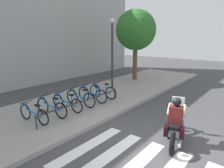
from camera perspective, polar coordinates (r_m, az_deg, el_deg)
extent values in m
plane|color=#424244|center=(6.43, 12.52, -16.60)|extent=(48.00, 48.00, 0.00)
cube|color=gray|center=(9.05, -14.04, -7.14)|extent=(24.00, 4.40, 0.15)
cube|color=white|center=(5.48, 6.14, -22.16)|extent=(2.80, 0.40, 0.01)
cube|color=white|center=(5.86, -0.88, -19.44)|extent=(2.80, 0.40, 0.01)
cube|color=white|center=(6.32, -6.76, -16.88)|extent=(2.80, 0.40, 0.01)
torus|color=black|center=(7.39, 17.80, -10.01)|extent=(0.66, 0.30, 0.66)
cylinder|color=silver|center=(7.39, 17.80, -10.01)|extent=(0.14, 0.13, 0.12)
torus|color=black|center=(5.97, 16.61, -15.77)|extent=(0.66, 0.30, 0.66)
cylinder|color=silver|center=(5.97, 16.61, -15.77)|extent=(0.14, 0.13, 0.12)
cube|color=silver|center=(6.61, 17.36, -11.49)|extent=(0.91, 0.52, 0.28)
ellipsoid|color=black|center=(6.72, 17.64, -9.04)|extent=(0.58, 0.42, 0.22)
cube|color=black|center=(6.35, 17.29, -11.05)|extent=(0.62, 0.43, 0.10)
cube|color=black|center=(6.26, 15.03, -12.39)|extent=(0.34, 0.21, 0.28)
cube|color=black|center=(6.23, 19.14, -12.79)|extent=(0.34, 0.21, 0.28)
cylinder|color=silver|center=(7.04, 18.03, -6.16)|extent=(0.21, 0.60, 0.03)
sphere|color=white|center=(7.30, 18.04, -7.13)|extent=(0.18, 0.18, 0.18)
cube|color=silver|center=(7.01, 18.16, -4.69)|extent=(0.15, 0.39, 0.32)
cylinder|color=silver|center=(6.49, 18.63, -14.75)|extent=(0.77, 0.30, 0.08)
cube|color=#591919|center=(6.30, 17.53, -8.32)|extent=(0.36, 0.46, 0.52)
sphere|color=black|center=(6.20, 17.81, -4.77)|extent=(0.26, 0.26, 0.26)
cylinder|color=tan|center=(6.50, 15.80, -6.78)|extent=(0.52, 0.24, 0.26)
cylinder|color=tan|center=(6.48, 19.69, -7.13)|extent=(0.52, 0.24, 0.26)
cylinder|color=navy|center=(6.58, 16.01, -10.64)|extent=(0.46, 0.26, 0.24)
cylinder|color=navy|center=(6.83, 15.94, -12.70)|extent=(0.11, 0.11, 0.48)
cube|color=black|center=(6.95, 15.87, -14.04)|extent=(0.26, 0.16, 0.08)
cylinder|color=navy|center=(6.57, 18.83, -10.91)|extent=(0.46, 0.26, 0.24)
cylinder|color=navy|center=(6.81, 18.68, -12.96)|extent=(0.11, 0.11, 0.48)
cube|color=black|center=(6.93, 18.58, -14.30)|extent=(0.26, 0.16, 0.08)
torus|color=black|center=(8.19, -23.19, -7.22)|extent=(0.11, 0.59, 0.59)
torus|color=black|center=(7.45, -18.87, -8.89)|extent=(0.11, 0.59, 0.59)
cylinder|color=blue|center=(7.79, -21.18, -7.61)|extent=(0.15, 0.87, 0.24)
cylinder|color=blue|center=(7.56, -20.16, -6.96)|extent=(0.04, 0.04, 0.36)
cube|color=black|center=(7.50, -20.27, -5.66)|extent=(0.12, 0.21, 0.06)
cylinder|color=black|center=(7.99, -23.05, -4.75)|extent=(0.48, 0.08, 0.03)
cube|color=blue|center=(8.09, -23.40, -5.09)|extent=(0.11, 0.29, 0.04)
torus|color=black|center=(8.55, -18.88, -5.79)|extent=(0.12, 0.65, 0.65)
torus|color=black|center=(7.82, -14.15, -7.26)|extent=(0.12, 0.65, 0.65)
cylinder|color=blue|center=(8.15, -16.66, -6.06)|extent=(0.15, 0.91, 0.25)
cylinder|color=blue|center=(7.92, -15.52, -5.30)|extent=(0.04, 0.04, 0.40)
cube|color=black|center=(7.86, -15.61, -3.92)|extent=(0.12, 0.21, 0.06)
cylinder|color=black|center=(8.35, -18.67, -3.13)|extent=(0.48, 0.08, 0.03)
cube|color=blue|center=(8.45, -19.06, -3.54)|extent=(0.11, 0.29, 0.04)
torus|color=black|center=(8.97, -14.95, -4.74)|extent=(0.11, 0.61, 0.61)
torus|color=black|center=(8.25, -9.89, -6.08)|extent=(0.11, 0.61, 0.61)
cylinder|color=blue|center=(8.58, -12.55, -4.99)|extent=(0.16, 0.95, 0.26)
cylinder|color=blue|center=(8.36, -11.31, -4.31)|extent=(0.04, 0.04, 0.38)
cube|color=black|center=(8.30, -11.37, -3.07)|extent=(0.12, 0.21, 0.06)
cylinder|color=black|center=(8.78, -14.64, -2.35)|extent=(0.48, 0.08, 0.03)
cube|color=blue|center=(8.88, -15.08, -2.70)|extent=(0.11, 0.29, 0.04)
torus|color=black|center=(9.38, -11.13, -3.58)|extent=(0.12, 0.67, 0.67)
torus|color=black|center=(8.75, -6.43, -4.63)|extent=(0.12, 0.67, 0.67)
cylinder|color=blue|center=(9.04, -8.88, -3.68)|extent=(0.15, 0.88, 0.24)
cylinder|color=blue|center=(8.83, -7.71, -2.89)|extent=(0.04, 0.04, 0.41)
cube|color=black|center=(8.78, -7.75, -1.61)|extent=(0.12, 0.21, 0.06)
cylinder|color=black|center=(9.20, -10.81, -1.04)|extent=(0.48, 0.08, 0.03)
cube|color=blue|center=(9.28, -11.23, -1.45)|extent=(0.11, 0.29, 0.04)
torus|color=black|center=(9.87, -7.90, -2.60)|extent=(0.12, 0.67, 0.66)
torus|color=black|center=(9.27, -3.08, -3.55)|extent=(0.12, 0.67, 0.66)
cylinder|color=blue|center=(9.54, -5.57, -2.67)|extent=(0.15, 0.91, 0.25)
cylinder|color=blue|center=(9.34, -4.37, -1.91)|extent=(0.04, 0.04, 0.41)
cube|color=black|center=(9.29, -4.39, -0.70)|extent=(0.12, 0.21, 0.06)
cylinder|color=black|center=(9.69, -7.52, -0.19)|extent=(0.48, 0.08, 0.03)
cube|color=blue|center=(9.78, -7.97, -0.58)|extent=(0.11, 0.29, 0.04)
torus|color=black|center=(10.37, -4.77, -1.82)|extent=(0.12, 0.64, 0.64)
torus|color=black|center=(9.84, -0.33, -2.61)|extent=(0.12, 0.64, 0.64)
cylinder|color=blue|center=(10.08, -2.62, -1.85)|extent=(0.15, 0.85, 0.24)
cylinder|color=blue|center=(9.90, -1.49, -1.14)|extent=(0.04, 0.04, 0.39)
cube|color=black|center=(9.86, -1.50, -0.04)|extent=(0.12, 0.21, 0.06)
cylinder|color=black|center=(10.21, -4.39, 0.39)|extent=(0.48, 0.08, 0.03)
cube|color=blue|center=(10.28, -4.81, 0.03)|extent=(0.11, 0.29, 0.04)
cylinder|color=#333338|center=(8.40, -8.20, -4.68)|extent=(4.35, 0.07, 0.07)
cylinder|color=#333338|center=(7.28, -20.54, -10.19)|extent=(0.06, 0.06, 0.45)
cylinder|color=#333338|center=(9.97, 0.73, -2.99)|extent=(0.06, 0.06, 0.45)
cylinder|color=#2D2D33|center=(11.69, 0.07, 7.26)|extent=(0.12, 0.12, 3.88)
sphere|color=white|center=(11.65, 0.07, 17.38)|extent=(0.28, 0.28, 0.28)
cylinder|color=brown|center=(14.52, 6.47, 5.87)|extent=(0.31, 0.31, 2.63)
sphere|color=#2D6B28|center=(14.40, 6.71, 14.91)|extent=(2.76, 2.76, 2.76)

